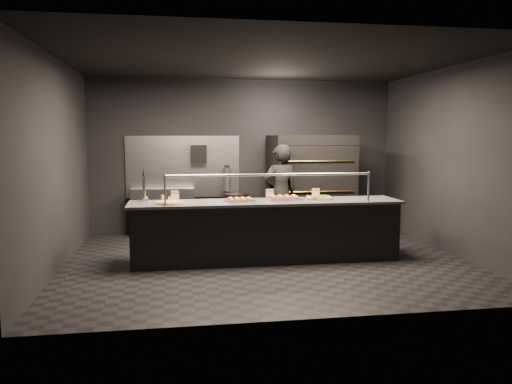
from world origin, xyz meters
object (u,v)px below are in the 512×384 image
(towel_dispenser, at_px, (199,154))
(service_counter, at_px, (266,231))
(beer_tap, at_px, (144,192))
(square_pizza, at_px, (319,198))
(pizza_oven, at_px, (310,185))
(worker, at_px, (280,194))
(slider_tray_a, at_px, (240,200))
(trash_bin, at_px, (236,214))
(fire_extinguisher, at_px, (227,179))
(slider_tray_b, at_px, (284,198))
(prep_shelf, at_px, (163,211))
(round_pizza, at_px, (169,203))

(towel_dispenser, bearing_deg, service_counter, -69.37)
(beer_tap, height_order, square_pizza, beer_tap)
(pizza_oven, xyz_separation_m, worker, (-0.73, -0.70, -0.09))
(service_counter, bearing_deg, slider_tray_a, -179.21)
(beer_tap, relative_size, trash_bin, 0.65)
(slider_tray_a, bearing_deg, fire_extinguisher, 88.80)
(service_counter, height_order, towel_dispenser, towel_dispenser)
(slider_tray_a, distance_m, slider_tray_b, 0.70)
(square_pizza, bearing_deg, towel_dispenser, 127.31)
(service_counter, height_order, slider_tray_b, service_counter)
(service_counter, relative_size, slider_tray_b, 7.53)
(service_counter, relative_size, slider_tray_a, 8.48)
(beer_tap, bearing_deg, square_pizza, -2.27)
(slider_tray_b, relative_size, square_pizza, 1.15)
(beer_tap, bearing_deg, pizza_oven, 29.42)
(beer_tap, height_order, slider_tray_a, beer_tap)
(slider_tray_a, bearing_deg, square_pizza, 4.54)
(prep_shelf, height_order, trash_bin, prep_shelf)
(slider_tray_b, bearing_deg, worker, 80.92)
(pizza_oven, bearing_deg, square_pizza, -100.97)
(fire_extinguisher, xyz_separation_m, slider_tray_b, (0.64, -2.33, -0.11))
(slider_tray_b, bearing_deg, trash_bin, 103.32)
(beer_tap, relative_size, square_pizza, 1.08)
(service_counter, xyz_separation_m, slider_tray_b, (0.29, 0.07, 0.49))
(pizza_oven, height_order, fire_extinguisher, pizza_oven)
(towel_dispenser, distance_m, worker, 1.94)
(pizza_oven, distance_m, round_pizza, 3.30)
(towel_dispenser, bearing_deg, slider_tray_b, -62.82)
(trash_bin, bearing_deg, slider_tray_a, -95.32)
(slider_tray_b, distance_m, trash_bin, 2.20)
(service_counter, height_order, beer_tap, beer_tap)
(trash_bin, bearing_deg, round_pizza, -119.42)
(square_pizza, xyz_separation_m, worker, (-0.38, 1.11, -0.06))
(fire_extinguisher, bearing_deg, prep_shelf, -176.34)
(round_pizza, xyz_separation_m, trash_bin, (1.25, 2.22, -0.54))
(service_counter, height_order, slider_tray_a, service_counter)
(worker, bearing_deg, pizza_oven, -149.74)
(beer_tap, xyz_separation_m, square_pizza, (2.67, -0.11, -0.13))
(prep_shelf, relative_size, beer_tap, 2.35)
(service_counter, bearing_deg, worker, 68.57)
(beer_tap, bearing_deg, prep_shelf, 84.19)
(towel_dispenser, height_order, worker, worker)
(square_pizza, bearing_deg, prep_shelf, 137.73)
(square_pizza, bearing_deg, slider_tray_b, -177.65)
(slider_tray_a, xyz_separation_m, worker, (0.87, 1.21, -0.07))
(prep_shelf, bearing_deg, round_pizza, -86.41)
(service_counter, bearing_deg, slider_tray_b, 13.68)
(prep_shelf, xyz_separation_m, trash_bin, (1.40, -0.18, -0.05))
(fire_extinguisher, distance_m, square_pizza, 2.60)
(beer_tap, bearing_deg, towel_dispenser, 67.32)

